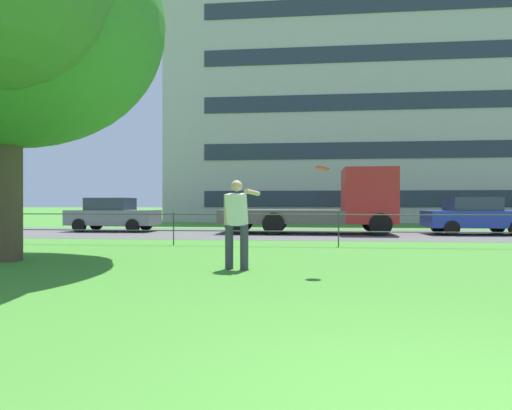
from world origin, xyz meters
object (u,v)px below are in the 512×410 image
at_px(frisbee, 322,168).
at_px(apartment_building_background, 419,113).
at_px(person_thrower, 237,221).
at_px(car_blue_far_left, 475,216).
at_px(car_grey_left, 113,214).
at_px(tree_large_lawn, 4,6).
at_px(flatbed_truck_center, 333,205).

bearing_deg(frisbee, apartment_building_background, 72.31).
bearing_deg(person_thrower, car_blue_far_left, 51.84).
xyz_separation_m(car_grey_left, car_blue_far_left, (15.73, -0.49, 0.00)).
bearing_deg(car_grey_left, tree_large_lawn, -78.28).
distance_m(tree_large_lawn, apartment_building_background, 30.22).
distance_m(tree_large_lawn, frisbee, 7.84).
height_order(car_grey_left, flatbed_truck_center, flatbed_truck_center).
xyz_separation_m(car_grey_left, flatbed_truck_center, (9.95, -0.59, 0.44)).
bearing_deg(tree_large_lawn, frisbee, -7.83).
bearing_deg(apartment_building_background, car_grey_left, -138.80).
bearing_deg(car_grey_left, apartment_building_background, 41.20).
bearing_deg(apartment_building_background, flatbed_truck_center, -115.51).
distance_m(frisbee, car_grey_left, 14.60).
relative_size(frisbee, flatbed_truck_center, 0.05).
xyz_separation_m(tree_large_lawn, apartment_building_background, (15.40, 25.87, 2.60)).
bearing_deg(car_blue_far_left, apartment_building_background, 83.35).
relative_size(tree_large_lawn, apartment_building_background, 0.22).
distance_m(frisbee, apartment_building_background, 28.84).
height_order(tree_large_lawn, person_thrower, tree_large_lawn).
distance_m(tree_large_lawn, car_grey_left, 11.74).
bearing_deg(car_grey_left, flatbed_truck_center, -3.36).
height_order(person_thrower, apartment_building_background, apartment_building_background).
relative_size(tree_large_lawn, flatbed_truck_center, 1.15).
xyz_separation_m(tree_large_lawn, frisbee, (6.85, -0.94, -3.68)).
bearing_deg(car_grey_left, person_thrower, -56.24).
bearing_deg(frisbee, person_thrower, 168.11).
relative_size(car_blue_far_left, apartment_building_background, 0.11).
relative_size(person_thrower, car_blue_far_left, 0.43).
bearing_deg(person_thrower, apartment_building_background, 68.98).
relative_size(tree_large_lawn, car_grey_left, 2.09).
height_order(frisbee, apartment_building_background, apartment_building_background).
distance_m(frisbee, flatbed_truck_center, 10.90).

